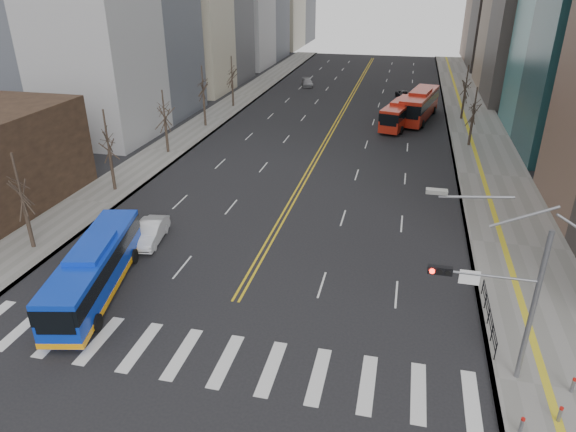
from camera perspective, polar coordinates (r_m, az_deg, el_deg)
The scene contains 16 objects.
ground at distance 27.36m, azimuth -9.33°, elevation -15.23°, with size 220.00×220.00×0.00m, color black.
sidewalk_right at distance 66.89m, azimuth 20.35°, elevation 8.52°, with size 7.00×130.00×0.15m, color slate.
sidewalk_left at distance 71.00m, azimuth -8.32°, elevation 10.74°, with size 5.00×130.00×0.15m, color slate.
crosswalk at distance 27.36m, azimuth -9.33°, elevation -15.22°, with size 26.70×4.00×0.01m.
centerline at distance 76.55m, azimuth 6.32°, elevation 11.85°, with size 0.55×100.00×0.01m.
signal_mast at distance 25.04m, azimuth 22.70°, elevation -7.59°, with size 5.37×0.37×9.39m.
pedestrian_railing at distance 30.59m, azimuth 21.44°, elevation -10.05°, with size 0.06×6.06×1.02m.
bollards at distance 26.47m, azimuth 27.30°, elevation -18.37°, with size 2.87×3.17×0.78m.
street_trees at distance 57.30m, azimuth -3.48°, elevation 12.40°, with size 35.20×47.20×7.60m.
blue_bus at distance 32.81m, azimuth -20.68°, elevation -5.48°, with size 4.86×11.58×3.32m.
red_bus_near at distance 67.49m, azimuth 12.37°, elevation 11.22°, with size 4.80×10.73×3.33m.
red_bus_far at distance 71.38m, azimuth 14.40°, elevation 12.01°, with size 5.26×12.62×3.87m.
car_white at distance 38.32m, azimuth -15.07°, elevation -1.75°, with size 1.61×4.62×1.52m, color silver.
car_dark_mid at distance 76.75m, azimuth 14.12°, elevation 11.76°, with size 1.46×3.64×1.24m, color black.
car_silver at distance 91.68m, azimuth 2.17°, elevation 14.60°, with size 1.73×4.26×1.24m, color gray.
car_dark_far at distance 84.17m, azimuth 12.81°, elevation 13.00°, with size 1.82×3.94×1.10m, color black.
Camera 1 is at (8.83, -18.96, 17.64)m, focal length 32.00 mm.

